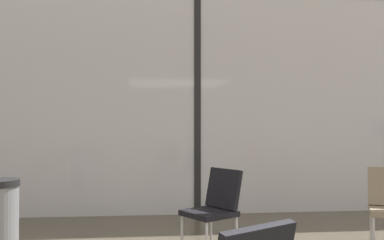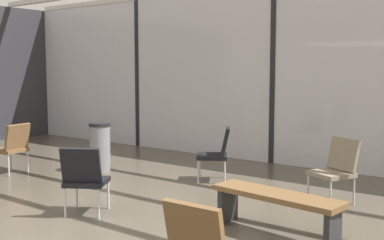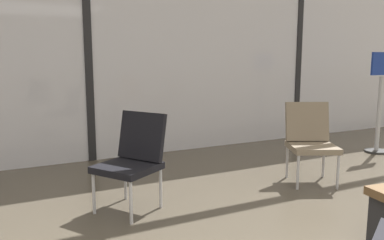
{
  "view_description": "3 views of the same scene",
  "coord_description": "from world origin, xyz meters",
  "px_view_note": "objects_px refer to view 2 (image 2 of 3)",
  "views": [
    {
      "loc": [
        -0.76,
        -1.4,
        1.35
      ],
      "look_at": [
        0.11,
        7.0,
        1.47
      ],
      "focal_mm": 40.33,
      "sensor_mm": 36.0,
      "label": 1
    },
    {
      "loc": [
        4.21,
        -3.07,
        1.8
      ],
      "look_at": [
        -1.08,
        4.05,
        0.86
      ],
      "focal_mm": 44.84,
      "sensor_mm": 36.0,
      "label": 2
    },
    {
      "loc": [
        -1.07,
        0.01,
        1.36
      ],
      "look_at": [
        1.29,
        4.75,
        0.52
      ],
      "focal_mm": 36.49,
      "sensor_mm": 36.0,
      "label": 3
    }
  ],
  "objects_px": {
    "lounge_chair_0": "(217,151)",
    "waiting_bench": "(276,202)",
    "parked_airplane": "(359,64)",
    "lounge_chair_5": "(84,176)",
    "lounge_chair_1": "(336,166)",
    "lounge_chair_3": "(13,145)",
    "trash_bin": "(100,147)"
  },
  "relations": [
    {
      "from": "lounge_chair_0",
      "to": "waiting_bench",
      "type": "xyz_separation_m",
      "value": [
        1.93,
        -1.76,
        -0.13
      ]
    },
    {
      "from": "lounge_chair_0",
      "to": "waiting_bench",
      "type": "height_order",
      "value": "lounge_chair_0"
    },
    {
      "from": "parked_airplane",
      "to": "lounge_chair_5",
      "type": "height_order",
      "value": "parked_airplane"
    },
    {
      "from": "lounge_chair_1",
      "to": "lounge_chair_3",
      "type": "xyz_separation_m",
      "value": [
        -5.16,
        -1.55,
        0.0
      ]
    },
    {
      "from": "waiting_bench",
      "to": "lounge_chair_3",
      "type": "bearing_deg",
      "value": -174.61
    },
    {
      "from": "lounge_chair_3",
      "to": "waiting_bench",
      "type": "distance_m",
      "value": 5.1
    },
    {
      "from": "waiting_bench",
      "to": "trash_bin",
      "type": "height_order",
      "value": "trash_bin"
    },
    {
      "from": "lounge_chair_5",
      "to": "lounge_chair_1",
      "type": "bearing_deg",
      "value": -163.99
    },
    {
      "from": "parked_airplane",
      "to": "waiting_bench",
      "type": "height_order",
      "value": "parked_airplane"
    },
    {
      "from": "trash_bin",
      "to": "waiting_bench",
      "type": "bearing_deg",
      "value": -16.0
    },
    {
      "from": "lounge_chair_3",
      "to": "trash_bin",
      "type": "distance_m",
      "value": 1.49
    },
    {
      "from": "parked_airplane",
      "to": "lounge_chair_1",
      "type": "height_order",
      "value": "parked_airplane"
    },
    {
      "from": "lounge_chair_5",
      "to": "parked_airplane",
      "type": "bearing_deg",
      "value": -123.46
    },
    {
      "from": "lounge_chair_0",
      "to": "trash_bin",
      "type": "relative_size",
      "value": 1.01
    },
    {
      "from": "lounge_chair_1",
      "to": "lounge_chair_3",
      "type": "relative_size",
      "value": 1.0
    },
    {
      "from": "lounge_chair_3",
      "to": "trash_bin",
      "type": "xyz_separation_m",
      "value": [
        1.06,
        1.05,
        -0.06
      ]
    },
    {
      "from": "trash_bin",
      "to": "parked_airplane",
      "type": "bearing_deg",
      "value": 72.5
    },
    {
      "from": "trash_bin",
      "to": "lounge_chair_5",
      "type": "bearing_deg",
      "value": -46.64
    },
    {
      "from": "parked_airplane",
      "to": "lounge_chair_3",
      "type": "xyz_separation_m",
      "value": [
        -3.32,
        -8.22,
        -1.46
      ]
    },
    {
      "from": "waiting_bench",
      "to": "lounge_chair_5",
      "type": "bearing_deg",
      "value": -154.39
    },
    {
      "from": "lounge_chair_3",
      "to": "lounge_chair_5",
      "type": "relative_size",
      "value": 1.0
    },
    {
      "from": "parked_airplane",
      "to": "trash_bin",
      "type": "height_order",
      "value": "parked_airplane"
    },
    {
      "from": "parked_airplane",
      "to": "lounge_chair_3",
      "type": "height_order",
      "value": "parked_airplane"
    },
    {
      "from": "parked_airplane",
      "to": "trash_bin",
      "type": "relative_size",
      "value": 13.81
    },
    {
      "from": "parked_airplane",
      "to": "lounge_chair_3",
      "type": "relative_size",
      "value": 13.64
    },
    {
      "from": "lounge_chair_3",
      "to": "lounge_chair_1",
      "type": "bearing_deg",
      "value": 97.81
    },
    {
      "from": "lounge_chair_0",
      "to": "lounge_chair_1",
      "type": "xyz_separation_m",
      "value": [
        2.0,
        -0.1,
        0.0
      ]
    },
    {
      "from": "lounge_chair_0",
      "to": "lounge_chair_5",
      "type": "height_order",
      "value": "same"
    },
    {
      "from": "lounge_chair_1",
      "to": "lounge_chair_3",
      "type": "bearing_deg",
      "value": -138.3
    },
    {
      "from": "lounge_chair_1",
      "to": "trash_bin",
      "type": "height_order",
      "value": "lounge_chair_1"
    },
    {
      "from": "lounge_chair_3",
      "to": "waiting_bench",
      "type": "xyz_separation_m",
      "value": [
        5.09,
        -0.11,
        -0.13
      ]
    },
    {
      "from": "waiting_bench",
      "to": "lounge_chair_0",
      "type": "bearing_deg",
      "value": 144.33
    }
  ]
}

